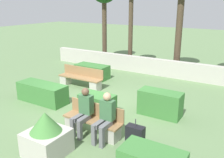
% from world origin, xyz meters
% --- Properties ---
extents(ground_plane, '(60.00, 60.00, 0.00)m').
position_xyz_m(ground_plane, '(0.00, 0.00, 0.00)').
color(ground_plane, '#607F51').
extents(perimeter_wall, '(12.16, 0.30, 0.84)m').
position_xyz_m(perimeter_wall, '(0.00, 4.80, 0.42)').
color(perimeter_wall, '#B7B2A8').
rests_on(perimeter_wall, ground_plane).
extents(bench_front, '(1.78, 0.48, 0.85)m').
position_xyz_m(bench_front, '(1.09, -1.77, 0.33)').
color(bench_front, '#937047').
rests_on(bench_front, ground_plane).
extents(bench_left_side, '(2.12, 0.48, 0.85)m').
position_xyz_m(bench_left_side, '(-1.77, 1.28, 0.34)').
color(bench_left_side, '#937047').
rests_on(bench_left_side, ground_plane).
extents(person_seated_man, '(0.38, 0.64, 1.34)m').
position_xyz_m(person_seated_man, '(1.60, -1.91, 0.74)').
color(person_seated_man, slate).
rests_on(person_seated_man, ground_plane).
extents(person_seated_woman, '(0.38, 0.64, 1.34)m').
position_xyz_m(person_seated_woman, '(0.88, -1.91, 0.74)').
color(person_seated_woman, slate).
rests_on(person_seated_woman, ground_plane).
extents(hedge_block_near_left, '(1.15, 0.67, 0.68)m').
position_xyz_m(hedge_block_near_left, '(0.45, -0.63, 0.34)').
color(hedge_block_near_left, '#3D7A38').
rests_on(hedge_block_near_left, ground_plane).
extents(hedge_block_near_right, '(1.39, 0.61, 0.83)m').
position_xyz_m(hedge_block_near_right, '(2.26, 0.35, 0.42)').
color(hedge_block_near_right, '#3D7A38').
rests_on(hedge_block_near_right, ground_plane).
extents(hedge_block_mid_left, '(1.99, 0.73, 0.71)m').
position_xyz_m(hedge_block_mid_left, '(-1.90, -0.83, 0.35)').
color(hedge_block_mid_left, '#3D7A38').
rests_on(hedge_block_mid_left, ground_plane).
extents(hedge_block_mid_right, '(1.65, 0.77, 0.67)m').
position_xyz_m(hedge_block_mid_right, '(-2.12, 2.62, 0.33)').
color(hedge_block_mid_right, '#3D7A38').
rests_on(hedge_block_mid_right, ground_plane).
extents(planter_corner_left, '(0.94, 0.94, 1.11)m').
position_xyz_m(planter_corner_left, '(0.72, -3.17, 0.50)').
color(planter_corner_left, '#B7B2A8').
rests_on(planter_corner_left, ground_plane).
extents(suitcase, '(0.46, 0.23, 0.84)m').
position_xyz_m(suitcase, '(2.46, -1.86, 0.32)').
color(suitcase, black).
rests_on(suitcase, ground_plane).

